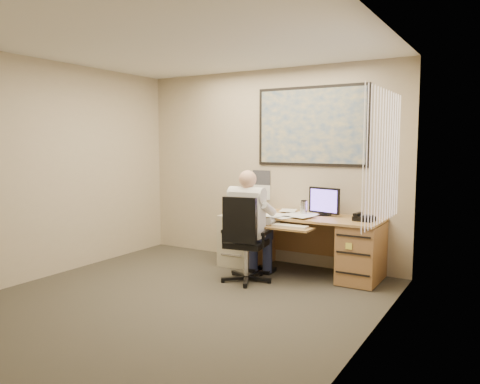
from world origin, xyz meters
The scene contains 8 objects.
room_shell centered at (0.00, 0.00, 1.35)m, with size 4.00×4.50×2.70m.
desk centered at (1.23, 1.90, 0.44)m, with size 1.60×0.97×1.10m.
world_map centered at (0.65, 2.23, 1.90)m, with size 1.56×0.03×1.06m, color #1E4C93.
wall_calendar centered at (-0.10, 2.24, 1.08)m, with size 0.28×0.01×0.42m, color white.
window_blinds centered at (1.97, 0.80, 1.55)m, with size 0.06×1.40×1.30m, color #EEE3CE, non-canonical shape.
filing_cabinet centered at (-0.21, 1.89, 0.41)m, with size 0.56×0.65×0.97m.
office_chair centered at (0.25, 1.14, 0.31)m, with size 0.72×0.72×1.05m.
person centered at (0.26, 1.21, 0.68)m, with size 0.57×0.81×1.35m, color silver, non-canonical shape.
Camera 1 is at (3.04, -3.65, 1.68)m, focal length 35.00 mm.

